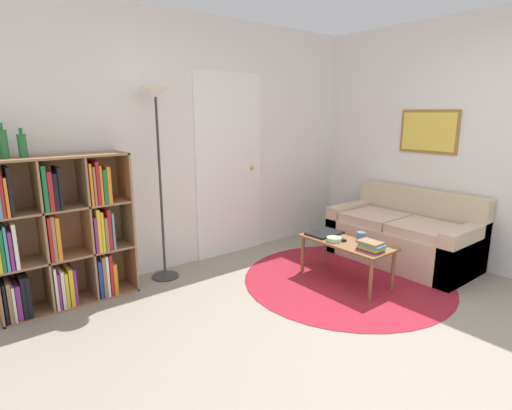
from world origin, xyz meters
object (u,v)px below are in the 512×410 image
(floor_lamp, at_px, (157,128))
(bowl, at_px, (334,239))
(cup, at_px, (361,236))
(bottle_middle, at_px, (3,144))
(laptop, at_px, (325,233))
(bottle_right, at_px, (22,145))
(coffee_table, at_px, (346,246))
(bookshelf, at_px, (60,235))
(couch, at_px, (404,236))

(floor_lamp, relative_size, bowl, 12.93)
(cup, xyz_separation_m, bottle_middle, (-2.72, 1.26, 0.95))
(bottle_middle, bearing_deg, laptop, -19.25)
(cup, xyz_separation_m, bottle_right, (-2.60, 1.25, 0.93))
(coffee_table, relative_size, laptop, 2.55)
(bookshelf, bearing_deg, bottle_middle, -178.95)
(laptop, bearing_deg, floor_lamp, 146.50)
(bottle_middle, bearing_deg, bowl, -24.35)
(couch, bearing_deg, cup, -178.12)
(couch, relative_size, coffee_table, 1.65)
(coffee_table, height_order, laptop, laptop)
(laptop, bearing_deg, coffee_table, -91.18)
(couch, bearing_deg, coffee_table, 177.80)
(couch, xyz_separation_m, bottle_right, (-3.43, 1.22, 1.10))
(floor_lamp, relative_size, laptop, 5.17)
(laptop, height_order, cup, cup)
(bottle_right, bearing_deg, bookshelf, 3.34)
(bowl, distance_m, bottle_right, 2.78)
(coffee_table, xyz_separation_m, cup, (0.14, -0.06, 0.09))
(laptop, bearing_deg, bottle_middle, 160.75)
(floor_lamp, bearing_deg, laptop, -33.50)
(bowl, xyz_separation_m, cup, (0.24, -0.13, 0.02))
(floor_lamp, relative_size, cup, 22.38)
(laptop, relative_size, bowl, 2.50)
(coffee_table, bearing_deg, couch, -2.20)
(laptop, distance_m, bottle_middle, 2.91)
(bookshelf, xyz_separation_m, bottle_middle, (-0.32, -0.01, 0.78))
(bottle_right, bearing_deg, couch, -19.65)
(couch, relative_size, cup, 18.27)
(bookshelf, distance_m, floor_lamp, 1.26)
(cup, relative_size, bottle_middle, 0.31)
(floor_lamp, bearing_deg, bowl, -41.82)
(floor_lamp, height_order, bottle_right, floor_lamp)
(floor_lamp, height_order, laptop, floor_lamp)
(bookshelf, relative_size, bottle_middle, 4.80)
(laptop, xyz_separation_m, bowl, (-0.11, -0.22, 0.01))
(floor_lamp, xyz_separation_m, laptop, (1.36, -0.90, -1.06))
(bottle_right, bearing_deg, bowl, -25.35)
(bottle_middle, bearing_deg, floor_lamp, -0.34)
(floor_lamp, xyz_separation_m, coffee_table, (1.35, -1.19, -1.12))
(laptop, bearing_deg, bookshelf, 158.17)
(couch, xyz_separation_m, coffee_table, (-0.97, 0.04, 0.09))
(bookshelf, xyz_separation_m, bowl, (2.16, -1.13, -0.19))
(bowl, height_order, bottle_right, bottle_right)
(laptop, bearing_deg, bowl, -116.49)
(bowl, height_order, bottle_middle, bottle_middle)
(floor_lamp, bearing_deg, cup, -40.05)
(bowl, relative_size, bottle_right, 0.64)
(floor_lamp, relative_size, coffee_table, 2.03)
(laptop, bearing_deg, couch, -18.68)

